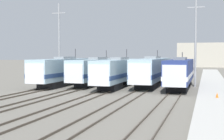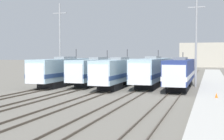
% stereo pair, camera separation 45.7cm
% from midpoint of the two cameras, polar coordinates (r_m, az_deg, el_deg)
% --- Properties ---
extents(ground_plane, '(400.00, 400.00, 0.00)m').
position_cam_midpoint_polar(ground_plane, '(37.87, -1.45, -4.18)').
color(ground_plane, slate).
extents(rail_pair_far_left, '(1.50, 120.00, 0.15)m').
position_cam_midpoint_polar(rail_pair_far_left, '(41.42, -12.73, -3.54)').
color(rail_pair_far_left, '#4C4238').
rests_on(rail_pair_far_left, ground_plane).
extents(rail_pair_center_left, '(1.51, 120.00, 0.15)m').
position_cam_midpoint_polar(rail_pair_center_left, '(39.45, -7.35, -3.81)').
color(rail_pair_center_left, '#4C4238').
rests_on(rail_pair_center_left, ground_plane).
extents(rail_pair_center, '(1.51, 120.00, 0.15)m').
position_cam_midpoint_polar(rail_pair_center, '(37.86, -1.45, -4.07)').
color(rail_pair_center, '#4C4238').
rests_on(rail_pair_center, ground_plane).
extents(rail_pair_center_right, '(1.51, 120.00, 0.15)m').
position_cam_midpoint_polar(rail_pair_center_right, '(36.70, 4.90, -4.30)').
color(rail_pair_center_right, '#4C4238').
rests_on(rail_pair_center_right, ground_plane).
extents(rail_pair_far_right, '(1.50, 120.00, 0.15)m').
position_cam_midpoint_polar(rail_pair_far_right, '(36.02, 11.57, -4.48)').
color(rail_pair_far_right, '#4C4238').
rests_on(rail_pair_far_right, ground_plane).
extents(locomotive_far_left, '(2.94, 17.77, 5.57)m').
position_cam_midpoint_polar(locomotive_far_left, '(47.46, -8.46, -0.10)').
color(locomotive_far_left, '#232326').
rests_on(locomotive_far_left, ground_plane).
extents(locomotive_center_left, '(2.81, 19.11, 5.36)m').
position_cam_midpoint_polar(locomotive_center_left, '(48.61, -2.34, -0.05)').
color(locomotive_center_left, '#232326').
rests_on(locomotive_center_left, ground_plane).
extents(locomotive_center, '(2.81, 18.53, 5.47)m').
position_cam_midpoint_polar(locomotive_center, '(44.56, 1.57, -0.30)').
color(locomotive_center, '#232326').
rests_on(locomotive_center, ground_plane).
extents(locomotive_center_right, '(3.09, 20.10, 5.37)m').
position_cam_midpoint_polar(locomotive_center_right, '(46.99, 7.76, -0.09)').
color(locomotive_center_right, '#232326').
rests_on(locomotive_center_right, ground_plane).
extents(locomotive_far_right, '(2.95, 16.94, 4.99)m').
position_cam_midpoint_polar(locomotive_far_right, '(43.45, 12.65, -0.44)').
color(locomotive_far_right, black).
rests_on(locomotive_far_right, ground_plane).
extents(catenary_tower_left, '(2.37, 0.31, 12.86)m').
position_cam_midpoint_polar(catenary_tower_left, '(51.41, -9.24, 5.07)').
color(catenary_tower_left, gray).
rests_on(catenary_tower_left, ground_plane).
extents(catenary_tower_right, '(2.37, 0.31, 12.86)m').
position_cam_midpoint_polar(catenary_tower_right, '(45.97, 15.41, 5.27)').
color(catenary_tower_right, gray).
rests_on(catenary_tower_right, ground_plane).
extents(platform, '(4.00, 120.00, 0.27)m').
position_cam_midpoint_polar(platform, '(35.84, 18.85, -4.51)').
color(platform, beige).
rests_on(platform, ground_plane).
extents(traffic_cone, '(0.29, 0.29, 0.53)m').
position_cam_midpoint_polar(traffic_cone, '(33.23, 18.93, -4.38)').
color(traffic_cone, orange).
rests_on(traffic_cone, platform).
extents(depot_building, '(20.62, 14.08, 8.95)m').
position_cam_midpoint_polar(depot_building, '(124.73, 17.33, 2.64)').
color(depot_building, '#B2AD9E').
rests_on(depot_building, ground_plane).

